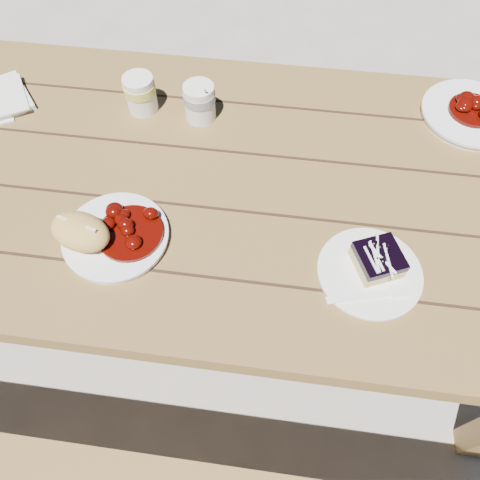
# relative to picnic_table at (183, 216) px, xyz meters

# --- Properties ---
(ground) EXTENTS (60.00, 60.00, 0.00)m
(ground) POSITION_rel_picnic_table_xyz_m (0.00, 0.00, -0.59)
(ground) COLOR #9B958C
(ground) RESTS_ON ground
(picnic_table) EXTENTS (2.00, 1.55, 0.75)m
(picnic_table) POSITION_rel_picnic_table_xyz_m (0.00, 0.00, 0.00)
(picnic_table) COLOR brown
(picnic_table) RESTS_ON ground
(main_plate) EXTENTS (0.20, 0.20, 0.02)m
(main_plate) POSITION_rel_picnic_table_xyz_m (-0.08, -0.18, 0.17)
(main_plate) COLOR white
(main_plate) RESTS_ON picnic_table
(goulash_stew) EXTENTS (0.13, 0.13, 0.04)m
(goulash_stew) POSITION_rel_picnic_table_xyz_m (-0.05, -0.18, 0.20)
(goulash_stew) COLOR #4B0702
(goulash_stew) RESTS_ON main_plate
(bread_roll) EXTENTS (0.14, 0.11, 0.06)m
(bread_roll) POSITION_rel_picnic_table_xyz_m (-0.14, -0.20, 0.21)
(bread_roll) COLOR #DDAB55
(bread_roll) RESTS_ON main_plate
(dessert_plate) EXTENTS (0.19, 0.19, 0.01)m
(dessert_plate) POSITION_rel_picnic_table_xyz_m (0.41, -0.19, 0.17)
(dessert_plate) COLOR white
(dessert_plate) RESTS_ON picnic_table
(blueberry_cake) EXTENTS (0.10, 0.10, 0.05)m
(blueberry_cake) POSITION_rel_picnic_table_xyz_m (0.42, -0.18, 0.19)
(blueberry_cake) COLOR #E2C37B
(blueberry_cake) RESTS_ON dessert_plate
(fork_dessert) EXTENTS (0.16, 0.07, 0.00)m
(fork_dessert) POSITION_rel_picnic_table_xyz_m (0.39, -0.25, 0.17)
(fork_dessert) COLOR white
(fork_dessert) RESTS_ON dessert_plate
(coffee_cup) EXTENTS (0.07, 0.07, 0.09)m
(coffee_cup) POSITION_rel_picnic_table_xyz_m (0.02, 0.18, 0.21)
(coffee_cup) COLOR white
(coffee_cup) RESTS_ON picnic_table
(second_plate) EXTENTS (0.23, 0.23, 0.02)m
(second_plate) POSITION_rel_picnic_table_xyz_m (0.66, 0.27, 0.17)
(second_plate) COLOR white
(second_plate) RESTS_ON picnic_table
(second_stew) EXTENTS (0.11, 0.11, 0.04)m
(second_stew) POSITION_rel_picnic_table_xyz_m (0.66, 0.27, 0.20)
(second_stew) COLOR #4B0702
(second_stew) RESTS_ON second_plate
(second_cup) EXTENTS (0.07, 0.07, 0.09)m
(second_cup) POSITION_rel_picnic_table_xyz_m (-0.12, 0.19, 0.21)
(second_cup) COLOR white
(second_cup) RESTS_ON picnic_table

